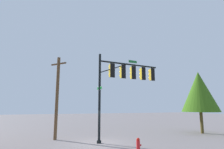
% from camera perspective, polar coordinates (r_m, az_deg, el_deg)
% --- Properties ---
extents(ground_plane, '(120.00, 120.00, 0.00)m').
position_cam_1_polar(ground_plane, '(15.64, -3.99, -20.15)').
color(ground_plane, gray).
extents(signal_pole_assembly, '(6.16, 1.56, 7.22)m').
position_cam_1_polar(signal_pole_assembly, '(16.78, 4.10, -0.90)').
color(signal_pole_assembly, black).
rests_on(signal_pole_assembly, ground_plane).
extents(utility_pole, '(1.24, 1.46, 7.31)m').
position_cam_1_polar(utility_pole, '(17.57, -16.37, -6.22)').
color(utility_pole, brown).
rests_on(utility_pole, ground_plane).
extents(fire_hydrant, '(0.33, 0.24, 0.83)m').
position_cam_1_polar(fire_hydrant, '(13.07, 7.99, -20.34)').
color(fire_hydrant, red).
rests_on(fire_hydrant, ground_plane).
extents(tree_near, '(3.97, 3.97, 6.67)m').
position_cam_1_polar(tree_near, '(22.92, 25.02, -4.74)').
color(tree_near, '#51431E').
rests_on(tree_near, ground_plane).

